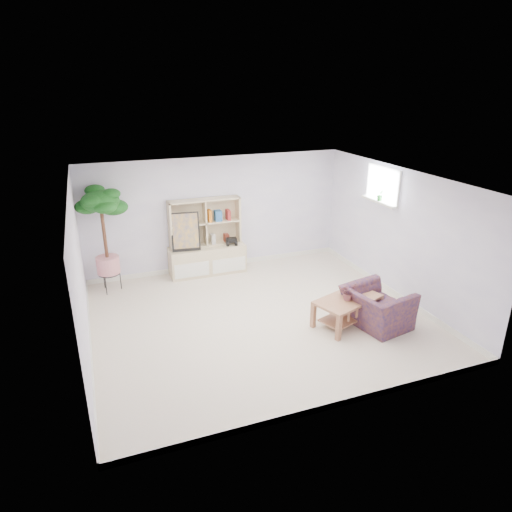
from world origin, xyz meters
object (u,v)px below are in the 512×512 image
object	(u,v)px
coffee_table	(347,311)
floor_tree	(105,241)
armchair	(377,305)
storage_unit	(207,237)

from	to	relation	value
coffee_table	floor_tree	distance (m)	4.60
armchair	floor_tree	bearing A→B (deg)	42.87
coffee_table	armchair	size ratio (longest dim) A/B	1.12
storage_unit	coffee_table	bearing A→B (deg)	-60.85
floor_tree	armchair	xyz separation A→B (m)	(4.04, -2.95, -0.66)
storage_unit	armchair	xyz separation A→B (m)	(2.04, -3.14, -0.42)
floor_tree	coffee_table	bearing A→B (deg)	-36.91
coffee_table	floor_tree	size ratio (longest dim) A/B	0.55
armchair	storage_unit	bearing A→B (deg)	22.03
coffee_table	storage_unit	bearing A→B (deg)	99.84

